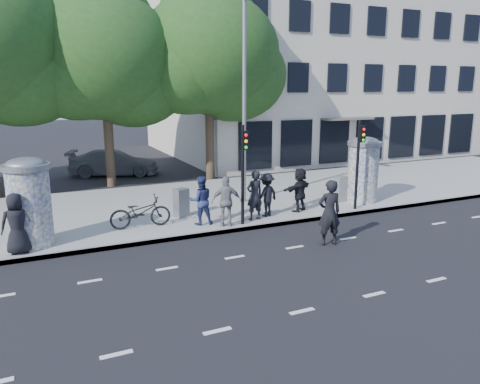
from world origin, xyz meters
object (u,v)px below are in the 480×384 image
ped_e (226,201)px  cabinet_right (340,189)px  ad_column_right (363,168)px  traffic_pole_far (359,156)px  ped_c (201,200)px  bicycle (140,212)px  street_lamp (245,86)px  car_right (114,162)px  man_road (329,213)px  ped_b (255,195)px  ad_column_left (29,200)px  ped_f (300,190)px  ped_a (17,223)px  traffic_pole_near (243,165)px  ped_d (266,195)px  cabinet_left (181,203)px

ped_e → cabinet_right: (5.58, 1.23, -0.34)m
ad_column_right → traffic_pole_far: 1.52m
ped_c → bicycle: (-1.97, 0.49, -0.31)m
street_lamp → car_right: street_lamp is taller
man_road → cabinet_right: bearing=-120.9°
ped_b → man_road: bearing=103.3°
ad_column_left → bicycle: size_ratio=1.31×
ped_f → ad_column_left: bearing=-24.0°
ad_column_right → ped_a: 12.81m
man_road → cabinet_right: (3.30, 3.87, -0.35)m
ped_b → bicycle: bearing=-18.3°
ped_b → car_right: (-2.85, 11.44, -0.35)m
traffic_pole_near → street_lamp: bearing=63.8°
ad_column_right → street_lamp: street_lamp is taller
ped_d → cabinet_left: ped_d is taller
ped_d → ped_f: size_ratio=0.96×
ped_b → traffic_pole_far: bearing=168.2°
ped_f → bicycle: ped_f is taller
ped_d → bicycle: (-4.49, 0.52, -0.26)m
ped_e → cabinet_right: 5.73m
traffic_pole_near → ped_f: traffic_pole_near is taller
traffic_pole_near → ped_d: bearing=26.6°
ad_column_left → man_road: bearing=-21.7°
man_road → ped_a: bearing=-7.8°
ped_c → man_road: 4.39m
ped_c → ped_e: 0.91m
ped_b → ped_e: 1.24m
traffic_pole_far → car_right: 13.83m
ped_c → ped_f: (3.97, 0.07, -0.01)m
street_lamp → cabinet_right: size_ratio=7.68×
ped_b → bicycle: ped_b is taller
street_lamp → ped_f: 4.56m
ad_column_left → ped_e: (6.00, -0.65, -0.53)m
ped_e → car_right: ped_e is taller
ped_f → car_right: 12.14m
ad_column_left → street_lamp: bearing=14.9°
ped_f → ped_a: bearing=-20.6°
ped_f → car_right: size_ratio=0.35×
ped_a → man_road: man_road is taller
ad_column_right → ped_b: 5.25m
ad_column_right → ped_b: ad_column_right is taller
bicycle → traffic_pole_near: bearing=-106.4°
ped_b → street_lamp: bearing=-114.8°
ped_e → car_right: bearing=-64.2°
ped_c → ped_f: bearing=-169.7°
ped_a → ped_c: size_ratio=1.05×
traffic_pole_near → man_road: traffic_pole_near is taller
ped_c → cabinet_left: size_ratio=1.62×
ped_b → bicycle: 3.97m
street_lamp → ad_column_right: bearing=-23.7°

